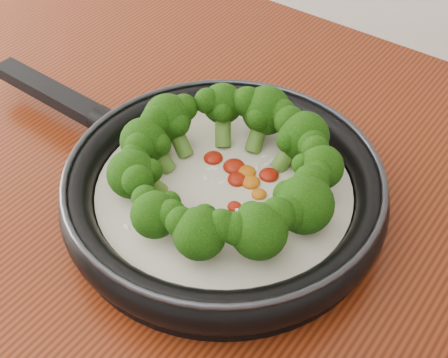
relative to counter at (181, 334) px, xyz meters
The scene contains 2 objects.
counter is the anchor object (origin of this frame).
skillet 0.51m from the counter, 21.81° to the right, with size 0.57×0.37×0.10m.
Camera 1 is at (0.43, 0.65, 1.42)m, focal length 50.62 mm.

